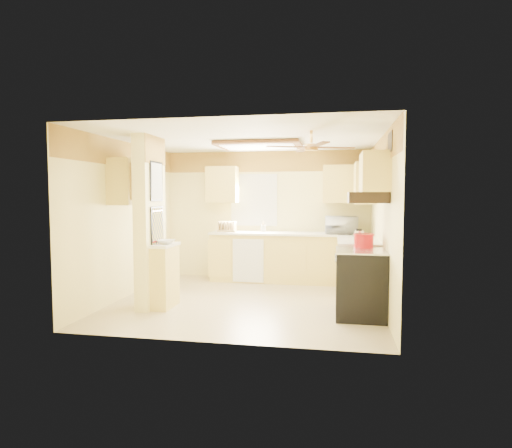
% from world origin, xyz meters
% --- Properties ---
extents(floor, '(4.00, 4.00, 0.00)m').
position_xyz_m(floor, '(0.00, 0.00, 0.00)').
color(floor, tan).
rests_on(floor, ground).
extents(ceiling, '(4.00, 4.00, 0.00)m').
position_xyz_m(ceiling, '(0.00, 0.00, 2.50)').
color(ceiling, white).
rests_on(ceiling, wall_back).
extents(wall_back, '(4.00, 0.00, 4.00)m').
position_xyz_m(wall_back, '(0.00, 1.90, 1.25)').
color(wall_back, '#FFF09B').
rests_on(wall_back, floor).
extents(wall_front, '(4.00, 0.00, 4.00)m').
position_xyz_m(wall_front, '(0.00, -1.90, 1.25)').
color(wall_front, '#FFF09B').
rests_on(wall_front, floor).
extents(wall_left, '(0.00, 3.80, 3.80)m').
position_xyz_m(wall_left, '(-2.00, 0.00, 1.25)').
color(wall_left, '#FFF09B').
rests_on(wall_left, floor).
extents(wall_right, '(0.00, 3.80, 3.80)m').
position_xyz_m(wall_right, '(2.00, 0.00, 1.25)').
color(wall_right, '#FFF09B').
rests_on(wall_right, floor).
extents(wallpaper_border, '(4.00, 0.02, 0.40)m').
position_xyz_m(wallpaper_border, '(0.00, 1.88, 2.30)').
color(wallpaper_border, gold).
rests_on(wallpaper_border, wall_back).
extents(partition_column, '(0.20, 0.70, 2.50)m').
position_xyz_m(partition_column, '(-1.35, -0.55, 1.25)').
color(partition_column, '#FFF09B').
rests_on(partition_column, floor).
extents(partition_ledge, '(0.25, 0.55, 0.90)m').
position_xyz_m(partition_ledge, '(-1.13, -0.55, 0.45)').
color(partition_ledge, '#FFDA6A').
rests_on(partition_ledge, floor).
extents(ledge_top, '(0.28, 0.58, 0.04)m').
position_xyz_m(ledge_top, '(-1.13, -0.55, 0.92)').
color(ledge_top, white).
rests_on(ledge_top, partition_ledge).
extents(lower_cabinets_back, '(3.00, 0.60, 0.90)m').
position_xyz_m(lower_cabinets_back, '(0.50, 1.60, 0.45)').
color(lower_cabinets_back, '#FFDA6A').
rests_on(lower_cabinets_back, floor).
extents(lower_cabinets_right, '(0.60, 1.40, 0.90)m').
position_xyz_m(lower_cabinets_right, '(1.70, 0.60, 0.45)').
color(lower_cabinets_right, '#FFDA6A').
rests_on(lower_cabinets_right, floor).
extents(countertop_back, '(3.04, 0.64, 0.04)m').
position_xyz_m(countertop_back, '(0.50, 1.59, 0.92)').
color(countertop_back, white).
rests_on(countertop_back, lower_cabinets_back).
extents(countertop_right, '(0.64, 1.44, 0.04)m').
position_xyz_m(countertop_right, '(1.69, 0.60, 0.92)').
color(countertop_right, white).
rests_on(countertop_right, lower_cabinets_right).
extents(dishwasher_panel, '(0.58, 0.02, 0.80)m').
position_xyz_m(dishwasher_panel, '(-0.25, 1.29, 0.43)').
color(dishwasher_panel, white).
rests_on(dishwasher_panel, lower_cabinets_back).
extents(window, '(0.92, 0.02, 1.02)m').
position_xyz_m(window, '(-0.25, 1.89, 1.55)').
color(window, white).
rests_on(window, wall_back).
extents(upper_cab_back_left, '(0.60, 0.35, 0.70)m').
position_xyz_m(upper_cab_back_left, '(-0.85, 1.72, 1.85)').
color(upper_cab_back_left, '#FFDA6A').
rests_on(upper_cab_back_left, wall_back).
extents(upper_cab_back_right, '(0.90, 0.35, 0.70)m').
position_xyz_m(upper_cab_back_right, '(1.55, 1.72, 1.85)').
color(upper_cab_back_right, '#FFDA6A').
rests_on(upper_cab_back_right, wall_back).
extents(upper_cab_right, '(0.35, 1.00, 0.70)m').
position_xyz_m(upper_cab_right, '(1.82, 1.25, 1.85)').
color(upper_cab_right, '#FFDA6A').
rests_on(upper_cab_right, wall_right).
extents(upper_cab_left_wall, '(0.35, 0.75, 0.70)m').
position_xyz_m(upper_cab_left_wall, '(-1.82, -0.25, 1.85)').
color(upper_cab_left_wall, '#FFDA6A').
rests_on(upper_cab_left_wall, wall_left).
extents(upper_cab_over_stove, '(0.35, 0.76, 0.52)m').
position_xyz_m(upper_cab_over_stove, '(1.82, -0.55, 1.95)').
color(upper_cab_over_stove, '#FFDA6A').
rests_on(upper_cab_over_stove, wall_right).
extents(stove, '(0.68, 0.77, 0.92)m').
position_xyz_m(stove, '(1.67, -0.55, 0.46)').
color(stove, black).
rests_on(stove, floor).
extents(range_hood, '(0.50, 0.76, 0.14)m').
position_xyz_m(range_hood, '(1.74, -0.55, 1.62)').
color(range_hood, black).
rests_on(range_hood, upper_cab_over_stove).
extents(poster_menu, '(0.02, 0.42, 0.57)m').
position_xyz_m(poster_menu, '(-1.24, -0.55, 1.85)').
color(poster_menu, black).
rests_on(poster_menu, partition_column).
extents(poster_nashville, '(0.02, 0.42, 0.57)m').
position_xyz_m(poster_nashville, '(-1.24, -0.55, 1.20)').
color(poster_nashville, black).
rests_on(poster_nashville, partition_column).
extents(ceiling_light_panel, '(1.35, 0.95, 0.06)m').
position_xyz_m(ceiling_light_panel, '(0.10, 0.50, 2.46)').
color(ceiling_light_panel, brown).
rests_on(ceiling_light_panel, ceiling).
extents(ceiling_fan, '(1.15, 1.15, 0.26)m').
position_xyz_m(ceiling_fan, '(1.00, -0.70, 2.29)').
color(ceiling_fan, gold).
rests_on(ceiling_fan, ceiling).
extents(vent_grate, '(0.02, 0.40, 0.25)m').
position_xyz_m(vent_grate, '(1.98, -0.90, 2.30)').
color(vent_grate, black).
rests_on(vent_grate, wall_right).
extents(microwave, '(0.60, 0.42, 0.32)m').
position_xyz_m(microwave, '(1.44, 1.56, 1.10)').
color(microwave, white).
rests_on(microwave, countertop_back).
extents(bowl, '(0.27, 0.27, 0.06)m').
position_xyz_m(bowl, '(-1.10, -0.56, 0.97)').
color(bowl, white).
rests_on(bowl, ledge_top).
extents(dutch_oven, '(0.29, 0.29, 0.19)m').
position_xyz_m(dutch_oven, '(1.72, -0.25, 1.01)').
color(dutch_oven, '#B61217').
rests_on(dutch_oven, stove).
extents(kettle, '(0.14, 0.14, 0.21)m').
position_xyz_m(kettle, '(1.68, 0.10, 1.04)').
color(kettle, silver).
rests_on(kettle, countertop_right).
extents(dish_rack, '(0.36, 0.27, 0.20)m').
position_xyz_m(dish_rack, '(-0.72, 1.57, 1.01)').
color(dish_rack, tan).
rests_on(dish_rack, countertop_back).
extents(utensil_crock, '(0.10, 0.10, 0.19)m').
position_xyz_m(utensil_crock, '(-0.04, 1.74, 1.00)').
color(utensil_crock, white).
rests_on(utensil_crock, countertop_back).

